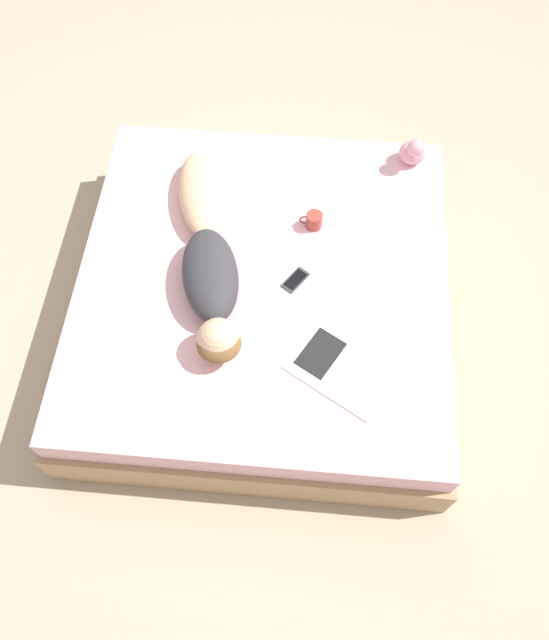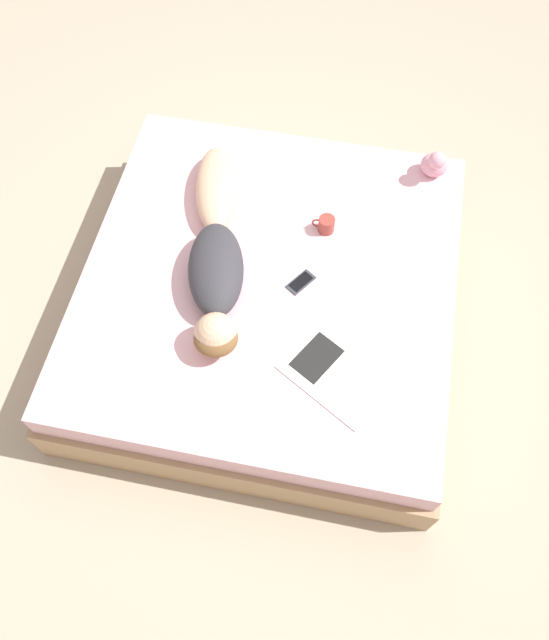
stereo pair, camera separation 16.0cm
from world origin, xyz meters
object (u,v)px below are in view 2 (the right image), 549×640
(open_magazine, at_px, (336,373))
(cell_phone, at_px, (301,282))
(coffee_mug, at_px, (326,224))
(person, at_px, (216,256))

(open_magazine, height_order, cell_phone, same)
(cell_phone, bearing_deg, coffee_mug, -66.51)
(person, height_order, coffee_mug, person)
(coffee_mug, distance_m, cell_phone, 0.37)
(open_magazine, xyz_separation_m, coffee_mug, (0.18, -0.83, 0.04))
(person, xyz_separation_m, coffee_mug, (-0.52, -0.34, -0.05))
(person, distance_m, open_magazine, 0.86)
(coffee_mug, height_order, cell_phone, coffee_mug)
(coffee_mug, bearing_deg, person, 33.36)
(person, relative_size, coffee_mug, 10.86)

